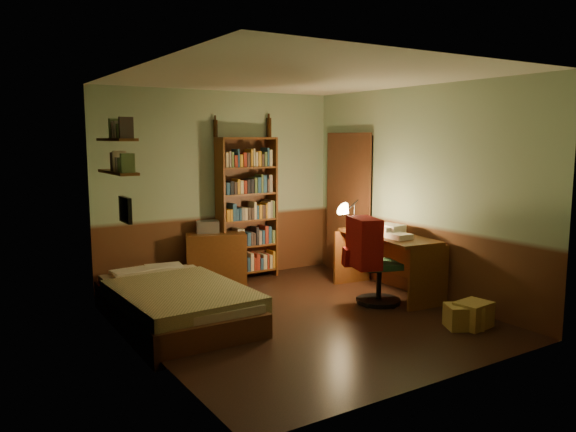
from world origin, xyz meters
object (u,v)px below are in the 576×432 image
bed (174,289)px  cardboard_box_b (463,317)px  bookshelf (247,209)px  desk_lamp (355,206)px  mini_stereo (208,227)px  office_chair (379,266)px  dresser (216,259)px  cardboard_box_a (473,315)px  desk (387,265)px

bed → cardboard_box_b: 3.11m
bookshelf → desk_lamp: bookshelf is taller
bookshelf → desk_lamp: 1.57m
mini_stereo → cardboard_box_b: bearing=-44.8°
desk_lamp → office_chair: desk_lamp is taller
bookshelf → bed: bearing=-145.5°
dresser → cardboard_box_a: bearing=-41.9°
bed → bookshelf: (1.53, 1.13, 0.66)m
bed → desk_lamp: size_ratio=3.26×
bed → bookshelf: size_ratio=1.12×
desk → cardboard_box_a: desk is taller
bookshelf → cardboard_box_a: bearing=-74.2°
bookshelf → desk_lamp: (0.84, -1.32, 0.12)m
bookshelf → desk: (1.09, -1.69, -0.60)m
bookshelf → desk_lamp: bearing=-59.7°
dresser → desk_lamp: 1.99m
office_chair → desk: bearing=51.6°
dresser → cardboard_box_a: 3.39m
bed → cardboard_box_a: bearing=-37.0°
office_chair → cardboard_box_b: office_chair is taller
bed → mini_stereo: size_ratio=7.42×
cardboard_box_b → office_chair: bearing=97.7°
bed → dresser: 1.45m
desk → cardboard_box_b: size_ratio=4.16×
office_chair → cardboard_box_b: bearing=-65.3°
desk → office_chair: office_chair is taller
desk_lamp → bookshelf: bearing=125.6°
bed → bookshelf: 2.01m
cardboard_box_a → cardboard_box_b: bearing=162.2°
bed → cardboard_box_b: bearing=-37.8°
desk_lamp → desk: bearing=-53.2°
cardboard_box_a → desk_lamp: bearing=95.2°
bookshelf → office_chair: size_ratio=2.19×
mini_stereo → office_chair: bearing=-36.3°
mini_stereo → bookshelf: (0.59, -0.04, 0.21)m
dresser → cardboard_box_a: dresser is taller
bed → bookshelf: bearing=37.5°
dresser → mini_stereo: 0.45m
desk → bookshelf: bearing=128.8°
cardboard_box_a → desk: bearing=86.7°
desk → office_chair: 0.43m
mini_stereo → desk_lamp: size_ratio=0.44×
bed → mini_stereo: mini_stereo is taller
office_chair → cardboard_box_a: 1.25m
bed → desk_lamp: desk_lamp is taller
bookshelf → cardboard_box_b: bookshelf is taller
desk_lamp → office_chair: size_ratio=0.75×
dresser → cardboard_box_b: (1.42, -2.99, -0.23)m
desk → desk_lamp: (-0.24, 0.37, 0.72)m
dresser → bed: bearing=-112.5°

